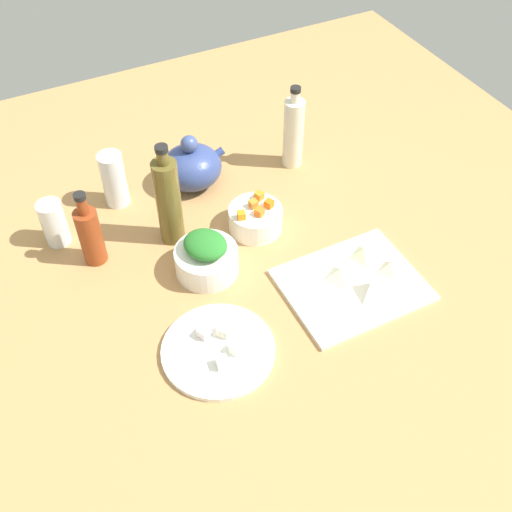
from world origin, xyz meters
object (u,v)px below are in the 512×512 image
object	(u,v)px
cutting_board	(352,285)
plate_tofu	(218,350)
bottle_2	(90,234)
teapot	(192,166)
bowl_greens	(207,261)
bottle_1	(168,201)
bowl_carrots	(255,219)
bottle_0	(293,132)
drinking_glass_0	(54,223)
drinking_glass_1	(114,179)

from	to	relation	value
cutting_board	plate_tofu	world-z (taller)	plate_tofu
bottle_2	teapot	bearing A→B (deg)	26.00
plate_tofu	teapot	distance (cm)	52.31
plate_tofu	bowl_greens	bearing A→B (deg)	72.14
bottle_2	bottle_1	bearing A→B (deg)	-4.29
bowl_carrots	bottle_0	xyz separation A→B (cm)	(19.62, 17.81, 6.90)
bowl_greens	teapot	bearing A→B (deg)	73.47
bowl_carrots	drinking_glass_0	size ratio (longest dim) A/B	1.12
bowl_greens	bottle_0	xyz separation A→B (cm)	(35.20, 25.16, 6.71)
bowl_carrots	drinking_glass_0	distance (cm)	45.78
bowl_carrots	teapot	size ratio (longest dim) A/B	0.75
plate_tofu	drinking_glass_1	distance (cm)	52.24
cutting_board	bottle_0	distance (cm)	45.36
plate_tofu	bowl_carrots	size ratio (longest dim) A/B	1.79
bowl_greens	drinking_glass_0	size ratio (longest dim) A/B	1.23
bottle_2	drinking_glass_1	xyz separation A→B (cm)	(10.41, 16.33, -0.64)
bottle_1	cutting_board	bearing A→B (deg)	-47.26
drinking_glass_0	bottle_0	bearing A→B (deg)	1.11
teapot	drinking_glass_1	size ratio (longest dim) A/B	1.18
drinking_glass_0	bottle_1	bearing A→B (deg)	-24.15
plate_tofu	bottle_2	world-z (taller)	bottle_2
bottle_2	bowl_greens	bearing A→B (deg)	-34.72
bottle_0	plate_tofu	bearing A→B (deg)	-132.33
bowl_carrots	bottle_0	size ratio (longest dim) A/B	0.56
drinking_glass_1	bowl_carrots	bearing A→B (deg)	-41.97
cutting_board	bottle_1	bearing A→B (deg)	132.74
cutting_board	bowl_greens	bearing A→B (deg)	145.01
bowl_greens	bowl_carrots	bearing A→B (deg)	25.25
bowl_carrots	drinking_glass_0	xyz separation A→B (cm)	(-42.58, 16.60, 2.72)
drinking_glass_0	bowl_greens	bearing A→B (deg)	-41.58
bowl_greens	bottle_2	bearing A→B (deg)	145.28
teapot	drinking_glass_0	distance (cm)	35.92
bowl_greens	bottle_2	world-z (taller)	bottle_2
teapot	bottle_0	distance (cm)	27.22
plate_tofu	bottle_2	xyz separation A→B (cm)	(-14.22, 35.38, 7.12)
bottle_1	bowl_greens	bearing A→B (deg)	-77.47
bottle_0	bottle_1	distance (cm)	40.00
drinking_glass_1	bottle_1	bearing A→B (deg)	-66.70
bowl_greens	drinking_glass_1	world-z (taller)	drinking_glass_1
bowl_greens	bottle_2	distance (cm)	25.90
teapot	bottle_0	bearing A→B (deg)	-8.04
bottle_0	drinking_glass_1	distance (cm)	46.17
bottle_2	drinking_glass_0	world-z (taller)	bottle_2
bowl_carrots	drinking_glass_1	xyz separation A→B (cm)	(-26.12, 23.49, 4.17)
bowl_greens	drinking_glass_0	world-z (taller)	drinking_glass_0
teapot	bowl_carrots	bearing A→B (deg)	-72.02
bottle_1	bottle_2	size ratio (longest dim) A/B	1.36
bowl_carrots	drinking_glass_1	distance (cm)	35.38
bottle_0	bottle_1	xyz separation A→B (cm)	(-38.13, -12.00, 1.56)
teapot	bottle_2	size ratio (longest dim) A/B	0.87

